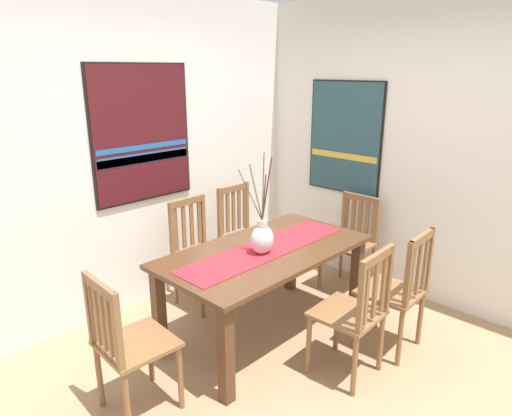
% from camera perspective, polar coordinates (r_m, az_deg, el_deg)
% --- Properties ---
extents(ground_plane, '(6.40, 6.40, 0.03)m').
position_cam_1_polar(ground_plane, '(3.29, 5.12, -21.94)').
color(ground_plane, '#A37F5B').
extents(wall_back, '(6.40, 0.12, 2.70)m').
position_cam_1_polar(wall_back, '(4.04, -15.39, 6.45)').
color(wall_back, silver).
rests_on(wall_back, ground_plane).
extents(wall_side, '(0.12, 6.40, 2.70)m').
position_cam_1_polar(wall_side, '(4.25, 21.74, 6.33)').
color(wall_side, silver).
rests_on(wall_side, ground_plane).
extents(dining_table, '(1.66, 0.88, 0.73)m').
position_cam_1_polar(dining_table, '(3.54, 1.20, -6.83)').
color(dining_table, '#51331E').
rests_on(dining_table, ground_plane).
extents(table_runner, '(1.53, 0.36, 0.01)m').
position_cam_1_polar(table_runner, '(3.49, 1.21, -5.12)').
color(table_runner, '#B7232D').
rests_on(table_runner, dining_table).
extents(centerpiece_vase, '(0.19, 0.25, 0.76)m').
position_cam_1_polar(centerpiece_vase, '(3.37, 0.78, -3.77)').
color(centerpiece_vase, silver).
rests_on(centerpiece_vase, dining_table).
extents(chair_0, '(0.44, 0.44, 0.94)m').
position_cam_1_polar(chair_0, '(2.92, -15.90, -15.86)').
color(chair_0, brown).
rests_on(chair_0, ground_plane).
extents(chair_1, '(0.44, 0.44, 0.96)m').
position_cam_1_polar(chair_1, '(3.20, 12.26, -12.58)').
color(chair_1, brown).
rests_on(chair_1, ground_plane).
extents(chair_2, '(0.44, 0.44, 0.96)m').
position_cam_1_polar(chair_2, '(3.56, 17.38, -9.74)').
color(chair_2, brown).
rests_on(chair_2, ground_plane).
extents(chair_3, '(0.43, 0.43, 0.97)m').
position_cam_1_polar(chair_3, '(4.48, -1.72, -3.14)').
color(chair_3, brown).
rests_on(chair_3, ground_plane).
extents(chair_4, '(0.42, 0.42, 0.90)m').
position_cam_1_polar(chair_4, '(4.46, 11.87, -3.89)').
color(chair_4, brown).
rests_on(chair_4, ground_plane).
extents(chair_5, '(0.43, 0.43, 0.96)m').
position_cam_1_polar(chair_5, '(4.11, -7.26, -5.28)').
color(chair_5, brown).
rests_on(chair_5, ground_plane).
extents(painting_on_back_wall, '(0.94, 0.05, 1.15)m').
position_cam_1_polar(painting_on_back_wall, '(4.00, -14.13, 9.00)').
color(painting_on_back_wall, black).
extents(painting_on_side_wall, '(0.05, 0.81, 1.09)m').
position_cam_1_polar(painting_on_side_wall, '(4.59, 11.12, 8.64)').
color(painting_on_side_wall, black).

